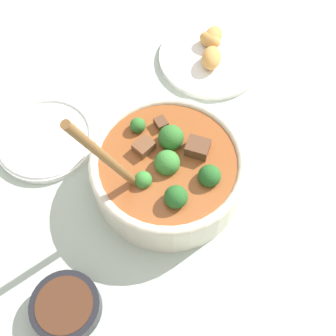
{
  "coord_description": "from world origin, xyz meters",
  "views": [
    {
      "loc": [
        0.04,
        -0.33,
        0.65
      ],
      "look_at": [
        0.0,
        0.0,
        0.05
      ],
      "focal_mm": 45.0,
      "sensor_mm": 36.0,
      "label": 1
    }
  ],
  "objects_px": {
    "stew_bowl": "(168,169)",
    "empty_plate": "(46,138)",
    "condiment_bowl": "(66,307)",
    "food_plate": "(211,55)"
  },
  "relations": [
    {
      "from": "stew_bowl",
      "to": "condiment_bowl",
      "type": "bearing_deg",
      "value": -117.42
    },
    {
      "from": "empty_plate",
      "to": "food_plate",
      "type": "height_order",
      "value": "food_plate"
    },
    {
      "from": "stew_bowl",
      "to": "food_plate",
      "type": "bearing_deg",
      "value": 80.61
    },
    {
      "from": "condiment_bowl",
      "to": "empty_plate",
      "type": "height_order",
      "value": "condiment_bowl"
    },
    {
      "from": "condiment_bowl",
      "to": "empty_plate",
      "type": "relative_size",
      "value": 0.56
    },
    {
      "from": "stew_bowl",
      "to": "empty_plate",
      "type": "bearing_deg",
      "value": 166.24
    },
    {
      "from": "stew_bowl",
      "to": "empty_plate",
      "type": "xyz_separation_m",
      "value": [
        -0.23,
        0.06,
        -0.04
      ]
    },
    {
      "from": "stew_bowl",
      "to": "food_plate",
      "type": "distance_m",
      "value": 0.3
    },
    {
      "from": "stew_bowl",
      "to": "condiment_bowl",
      "type": "distance_m",
      "value": 0.26
    },
    {
      "from": "food_plate",
      "to": "empty_plate",
      "type": "bearing_deg",
      "value": -139.45
    }
  ]
}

